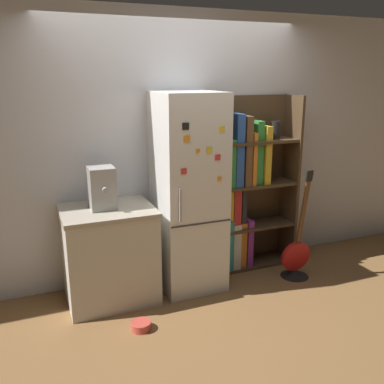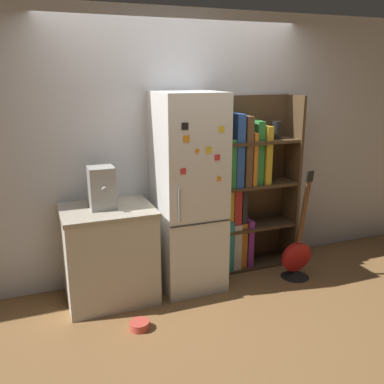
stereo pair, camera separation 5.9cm
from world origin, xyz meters
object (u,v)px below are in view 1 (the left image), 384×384
object	(u,v)px
espresso_machine	(102,188)
pet_bowl	(141,325)
refrigerator	(188,193)
bookshelf	(245,188)
guitar	(296,261)

from	to	relation	value
espresso_machine	pet_bowl	bearing A→B (deg)	-76.98
refrigerator	bookshelf	distance (m)	0.73
bookshelf	espresso_machine	bearing A→B (deg)	-173.93
espresso_machine	guitar	size ratio (longest dim) A/B	0.32
guitar	bookshelf	bearing A→B (deg)	127.47
guitar	pet_bowl	bearing A→B (deg)	-169.36
espresso_machine	guitar	distance (m)	2.09
pet_bowl	bookshelf	bearing A→B (deg)	29.79
bookshelf	guitar	distance (m)	0.90
refrigerator	guitar	size ratio (longest dim) A/B	1.63
bookshelf	espresso_machine	world-z (taller)	bookshelf
espresso_machine	guitar	bearing A→B (deg)	-9.11
bookshelf	guitar	world-z (taller)	bookshelf
espresso_machine	pet_bowl	size ratio (longest dim) A/B	2.21
refrigerator	bookshelf	world-z (taller)	refrigerator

